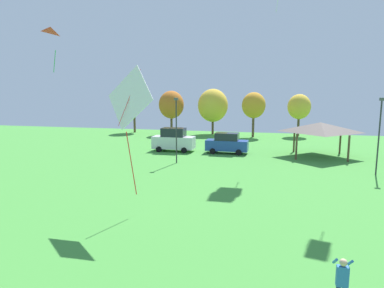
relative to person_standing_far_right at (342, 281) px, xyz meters
name	(u,v)px	position (x,y,z in m)	size (l,w,h in m)	color
person_standing_far_right	(342,281)	(0.00, 0.00, 0.00)	(0.52, 0.52, 1.82)	navy
kite_flying_1	(130,100)	(-9.69, 6.28, 5.31)	(3.20, 1.56, 7.05)	white
kite_flying_3	(60,45)	(-19.02, 14.22, 9.38)	(2.09, 1.96, 2.45)	red
parked_car_leftmost	(174,140)	(-13.34, 26.39, 0.27)	(4.76, 2.06, 2.67)	silver
parked_car_second_from_left	(227,143)	(-7.24, 26.45, 0.10)	(4.64, 2.04, 2.28)	#234299
park_pavilion	(320,127)	(2.43, 26.97, 2.05)	(6.29, 5.87, 3.60)	brown
light_post_1	(176,127)	(-11.20, 20.20, 2.47)	(0.36, 0.20, 6.20)	#2D2D33
light_post_3	(379,132)	(6.02, 19.54, 2.52)	(0.36, 0.20, 6.30)	#2D2D33
treeline_tree_0	(134,102)	(-24.79, 42.05, 3.96)	(3.60, 3.60, 7.00)	brown
treeline_tree_1	(171,105)	(-18.01, 40.82, 3.64)	(3.92, 3.92, 6.84)	brown
treeline_tree_2	(213,106)	(-11.77, 42.78, 3.51)	(4.72, 4.72, 7.15)	brown
treeline_tree_3	(254,105)	(-5.31, 40.75, 3.67)	(3.47, 3.47, 6.64)	brown
treeline_tree_4	(299,107)	(1.30, 43.44, 3.41)	(3.42, 3.42, 6.35)	brown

